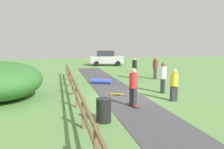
{
  "coord_description": "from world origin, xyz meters",
  "views": [
    {
      "loc": [
        -3.42,
        -11.22,
        2.95
      ],
      "look_at": [
        -0.17,
        1.84,
        1.0
      ],
      "focal_mm": 35.56,
      "sensor_mm": 36.0,
      "label": 1
    }
  ],
  "objects_px": {
    "bush_large": "(3,81)",
    "bystander_black": "(134,67)",
    "skater_riding": "(133,85)",
    "bystander_maroon": "(155,67)",
    "skater_fallen": "(101,81)",
    "skateboard_loose": "(117,94)",
    "parked_car_silver": "(107,58)",
    "bystander_white": "(163,76)",
    "trash_bin": "(104,110)",
    "bystander_yellow": "(174,83)"
  },
  "relations": [
    {
      "from": "skateboard_loose",
      "to": "bystander_white",
      "type": "relative_size",
      "value": 0.45
    },
    {
      "from": "skater_riding",
      "to": "bystander_black",
      "type": "height_order",
      "value": "skater_riding"
    },
    {
      "from": "skater_fallen",
      "to": "bystander_maroon",
      "type": "distance_m",
      "value": 4.78
    },
    {
      "from": "trash_bin",
      "to": "skater_riding",
      "type": "xyz_separation_m",
      "value": [
        1.71,
        1.57,
        0.56
      ]
    },
    {
      "from": "skateboard_loose",
      "to": "bystander_white",
      "type": "height_order",
      "value": "bystander_white"
    },
    {
      "from": "skater_fallen",
      "to": "bystander_black",
      "type": "relative_size",
      "value": 0.85
    },
    {
      "from": "skateboard_loose",
      "to": "parked_car_silver",
      "type": "height_order",
      "value": "parked_car_silver"
    },
    {
      "from": "parked_car_silver",
      "to": "skater_fallen",
      "type": "bearing_deg",
      "value": -104.27
    },
    {
      "from": "skater_riding",
      "to": "trash_bin",
      "type": "bearing_deg",
      "value": -137.57
    },
    {
      "from": "skater_riding",
      "to": "skater_fallen",
      "type": "height_order",
      "value": "skater_riding"
    },
    {
      "from": "trash_bin",
      "to": "bystander_maroon",
      "type": "distance_m",
      "value": 10.55
    },
    {
      "from": "skater_fallen",
      "to": "bystander_black",
      "type": "height_order",
      "value": "bystander_black"
    },
    {
      "from": "bystander_black",
      "to": "bystander_maroon",
      "type": "bearing_deg",
      "value": -26.26
    },
    {
      "from": "bystander_black",
      "to": "bystander_maroon",
      "type": "xyz_separation_m",
      "value": [
        1.51,
        -0.74,
        0.05
      ]
    },
    {
      "from": "skater_riding",
      "to": "skater_fallen",
      "type": "distance_m",
      "value": 6.16
    },
    {
      "from": "bystander_black",
      "to": "skater_fallen",
      "type": "bearing_deg",
      "value": -151.63
    },
    {
      "from": "bystander_black",
      "to": "bystander_white",
      "type": "xyz_separation_m",
      "value": [
        -0.21,
        -5.49,
        0.06
      ]
    },
    {
      "from": "parked_car_silver",
      "to": "bystander_yellow",
      "type": "bearing_deg",
      "value": -91.7
    },
    {
      "from": "bystander_black",
      "to": "bystander_white",
      "type": "bearing_deg",
      "value": -92.16
    },
    {
      "from": "trash_bin",
      "to": "bystander_white",
      "type": "bearing_deg",
      "value": 41.61
    },
    {
      "from": "bystander_black",
      "to": "bystander_yellow",
      "type": "relative_size",
      "value": 1.04
    },
    {
      "from": "trash_bin",
      "to": "skater_riding",
      "type": "relative_size",
      "value": 0.51
    },
    {
      "from": "bush_large",
      "to": "bystander_white",
      "type": "relative_size",
      "value": 2.66
    },
    {
      "from": "skateboard_loose",
      "to": "bystander_yellow",
      "type": "height_order",
      "value": "bystander_yellow"
    },
    {
      "from": "trash_bin",
      "to": "bystander_maroon",
      "type": "height_order",
      "value": "bystander_maroon"
    },
    {
      "from": "skateboard_loose",
      "to": "bystander_maroon",
      "type": "bearing_deg",
      "value": 46.41
    },
    {
      "from": "trash_bin",
      "to": "bystander_yellow",
      "type": "height_order",
      "value": "bystander_yellow"
    },
    {
      "from": "bush_large",
      "to": "skateboard_loose",
      "type": "bearing_deg",
      "value": -7.11
    },
    {
      "from": "skater_fallen",
      "to": "skateboard_loose",
      "type": "distance_m",
      "value": 3.77
    },
    {
      "from": "skateboard_loose",
      "to": "bystander_black",
      "type": "height_order",
      "value": "bystander_black"
    },
    {
      "from": "skater_riding",
      "to": "skater_fallen",
      "type": "bearing_deg",
      "value": 92.54
    },
    {
      "from": "bystander_black",
      "to": "parked_car_silver",
      "type": "distance_m",
      "value": 10.74
    },
    {
      "from": "skater_riding",
      "to": "bystander_maroon",
      "type": "distance_m",
      "value": 8.28
    },
    {
      "from": "bystander_white",
      "to": "parked_car_silver",
      "type": "height_order",
      "value": "parked_car_silver"
    },
    {
      "from": "bystander_yellow",
      "to": "parked_car_silver",
      "type": "distance_m",
      "value": 18.02
    },
    {
      "from": "bystander_black",
      "to": "parked_car_silver",
      "type": "bearing_deg",
      "value": 89.77
    },
    {
      "from": "bush_large",
      "to": "bystander_black",
      "type": "height_order",
      "value": "bush_large"
    },
    {
      "from": "bystander_yellow",
      "to": "bystander_black",
      "type": "bearing_deg",
      "value": 86.14
    },
    {
      "from": "skater_fallen",
      "to": "bystander_black",
      "type": "xyz_separation_m",
      "value": [
        3.12,
        1.68,
        0.75
      ]
    },
    {
      "from": "bystander_black",
      "to": "bystander_white",
      "type": "distance_m",
      "value": 5.49
    },
    {
      "from": "skater_fallen",
      "to": "parked_car_silver",
      "type": "bearing_deg",
      "value": 75.73
    },
    {
      "from": "bush_large",
      "to": "bystander_white",
      "type": "height_order",
      "value": "bush_large"
    },
    {
      "from": "skater_riding",
      "to": "bystander_yellow",
      "type": "height_order",
      "value": "skater_riding"
    },
    {
      "from": "bush_large",
      "to": "bystander_black",
      "type": "xyz_separation_m",
      "value": [
        8.97,
        4.7,
        -0.03
      ]
    },
    {
      "from": "skater_riding",
      "to": "bystander_yellow",
      "type": "relative_size",
      "value": 1.08
    },
    {
      "from": "bystander_maroon",
      "to": "parked_car_silver",
      "type": "xyz_separation_m",
      "value": [
        -1.46,
        11.49,
        -0.04
      ]
    },
    {
      "from": "bush_large",
      "to": "bystander_black",
      "type": "bearing_deg",
      "value": 27.66
    },
    {
      "from": "skater_fallen",
      "to": "skateboard_loose",
      "type": "xyz_separation_m",
      "value": [
        0.14,
        -3.77,
        -0.11
      ]
    },
    {
      "from": "trash_bin",
      "to": "skateboard_loose",
      "type": "bearing_deg",
      "value": 67.95
    },
    {
      "from": "skater_fallen",
      "to": "parked_car_silver",
      "type": "relative_size",
      "value": 0.33
    }
  ]
}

